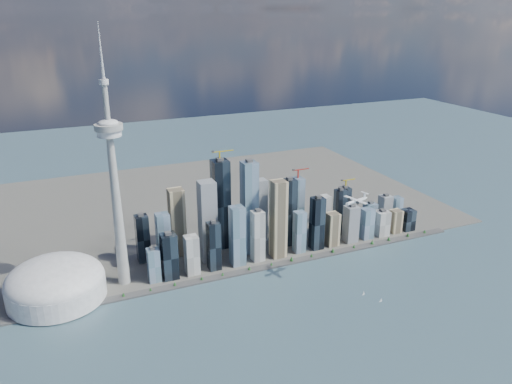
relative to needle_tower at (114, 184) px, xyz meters
name	(u,v)px	position (x,y,z in m)	size (l,w,h in m)	color
ground	(311,328)	(300.00, -310.00, -235.84)	(4000.00, 4000.00, 0.00)	#344F5C
seawall	(259,269)	(300.00, -60.00, -233.84)	(1100.00, 22.00, 4.00)	#383838
land	(201,204)	(300.00, 390.00, -234.34)	(1400.00, 900.00, 3.00)	#4C4C47
shoreline_trees	(259,266)	(300.00, -60.00, -227.06)	(960.53, 7.20, 8.80)	#3F2D1E
skyscraper_cluster	(267,221)	(359.62, 26.82, -156.82)	(736.00, 142.00, 254.87)	black
needle_tower	(114,184)	(0.00, 0.00, 0.00)	(56.00, 56.00, 550.50)	gray
dome_stadium	(56,283)	(-140.00, -10.00, -196.40)	(200.00, 200.00, 86.00)	#BDBDBD
airplane	(356,201)	(472.96, -183.52, -44.87)	(67.72, 60.35, 16.69)	white
sailboat_west	(381,300)	(479.89, -286.44, -232.99)	(6.38, 1.87, 8.88)	white
sailboat_east	(364,293)	(462.43, -249.46, -232.63)	(7.10, 4.01, 10.01)	white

